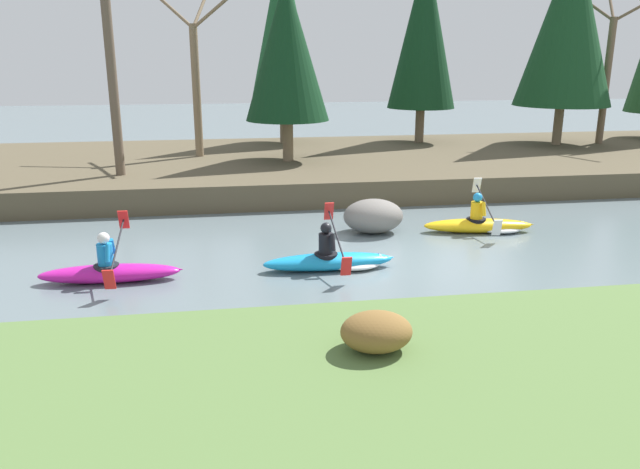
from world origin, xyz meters
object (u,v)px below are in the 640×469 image
(kayaker_lead, at_px, (482,224))
(boulder_midstream, at_px, (373,216))
(kayaker_middle, at_px, (334,260))
(kayaker_trailing, at_px, (111,271))

(kayaker_lead, relative_size, boulder_midstream, 1.87)
(kayaker_middle, xyz_separation_m, boulder_midstream, (1.45, 2.56, 0.22))
(kayaker_middle, height_order, kayaker_trailing, same)
(kayaker_trailing, relative_size, boulder_midstream, 1.86)
(kayaker_middle, relative_size, kayaker_trailing, 1.00)
(boulder_midstream, bearing_deg, kayaker_lead, -8.37)
(kayaker_middle, xyz_separation_m, kayaker_trailing, (-4.43, -0.05, 0.02))
(kayaker_trailing, xyz_separation_m, boulder_midstream, (5.88, 2.61, 0.20))
(kayaker_trailing, bearing_deg, kayaker_lead, 15.68)
(kayaker_lead, xyz_separation_m, boulder_midstream, (-2.70, 0.40, 0.22))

